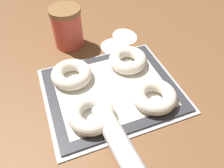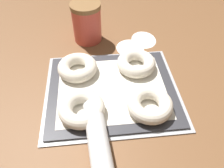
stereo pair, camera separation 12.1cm
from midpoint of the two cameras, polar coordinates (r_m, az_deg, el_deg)
name	(u,v)px [view 1 (the left image)]	position (r m, az deg, el deg)	size (l,w,h in m)	color
ground_plane	(116,86)	(0.71, -3.79, -0.95)	(2.80, 2.80, 0.00)	brown
baking_tray	(112,90)	(0.69, -4.97, -2.03)	(0.42, 0.36, 0.01)	#B2B5BA
baking_mat	(112,89)	(0.69, -5.00, -1.73)	(0.40, 0.33, 0.00)	#333338
bagel_front_left	(91,114)	(0.61, -11.19, -8.38)	(0.13, 0.13, 0.04)	silver
bagel_front_right	(154,96)	(0.64, 5.80, -3.73)	(0.13, 0.13, 0.04)	silver
bagel_back_left	(72,74)	(0.73, -15.26, 2.02)	(0.13, 0.13, 0.04)	silver
bagel_back_right	(128,60)	(0.75, -0.42, 5.95)	(0.13, 0.13, 0.04)	silver
flour_canister	(67,27)	(0.86, -15.72, 13.80)	(0.11, 0.11, 0.15)	#DB4C3D
flour_patch_near	(115,46)	(0.87, -3.33, 9.60)	(0.11, 0.11, 0.00)	white
flour_patch_far	(125,36)	(0.92, -0.47, 12.15)	(0.10, 0.12, 0.00)	white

